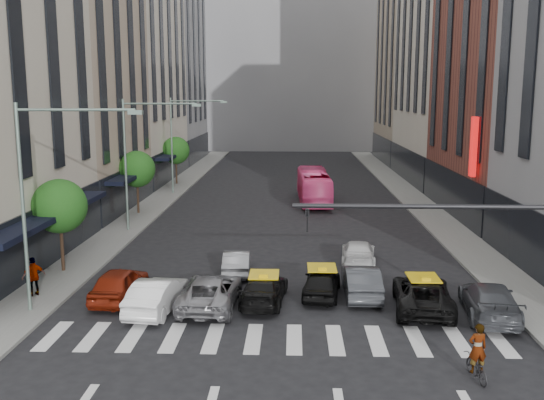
# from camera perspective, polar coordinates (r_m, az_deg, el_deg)

# --- Properties ---
(ground) EXTENTS (160.00, 160.00, 0.00)m
(ground) POSITION_cam_1_polar(r_m,az_deg,el_deg) (23.03, 0.57, -14.40)
(ground) COLOR black
(ground) RESTS_ON ground
(sidewalk_left) EXTENTS (3.00, 96.00, 0.15)m
(sidewalk_left) POSITION_cam_1_polar(r_m,az_deg,el_deg) (53.21, -11.07, -0.43)
(sidewalk_left) COLOR slate
(sidewalk_left) RESTS_ON ground
(sidewalk_right) EXTENTS (3.00, 96.00, 0.15)m
(sidewalk_right) POSITION_cam_1_polar(r_m,az_deg,el_deg) (52.99, 13.94, -0.58)
(sidewalk_right) COLOR slate
(sidewalk_right) RESTS_ON ground
(building_left_b) EXTENTS (8.00, 16.00, 24.00)m
(building_left_b) POSITION_cam_1_polar(r_m,az_deg,el_deg) (52.07, -18.07, 12.23)
(building_left_b) COLOR tan
(building_left_b) RESTS_ON ground
(building_left_c) EXTENTS (8.00, 20.00, 36.00)m
(building_left_c) POSITION_cam_1_polar(r_m,az_deg,el_deg) (69.75, -13.11, 16.71)
(building_left_c) COLOR beige
(building_left_c) RESTS_ON ground
(building_left_d) EXTENTS (8.00, 18.00, 30.00)m
(building_left_d) POSITION_cam_1_polar(r_m,az_deg,el_deg) (87.91, -9.75, 13.41)
(building_left_d) COLOR gray
(building_left_d) RESTS_ON ground
(building_right_b) EXTENTS (8.00, 18.00, 26.00)m
(building_right_b) POSITION_cam_1_polar(r_m,az_deg,el_deg) (50.85, 21.52, 13.23)
(building_right_b) COLOR brown
(building_right_b) RESTS_ON ground
(building_right_d) EXTENTS (8.00, 18.00, 28.00)m
(building_right_d) POSITION_cam_1_polar(r_m,az_deg,el_deg) (87.65, 13.18, 12.65)
(building_right_d) COLOR tan
(building_right_d) RESTS_ON ground
(building_far) EXTENTS (30.00, 10.00, 36.00)m
(building_far) POSITION_cam_1_polar(r_m,az_deg,el_deg) (106.31, 1.79, 14.54)
(building_far) COLOR gray
(building_far) RESTS_ON ground
(tree_near) EXTENTS (2.88, 2.88, 4.95)m
(tree_near) POSITION_cam_1_polar(r_m,az_deg,el_deg) (33.84, -19.36, -0.56)
(tree_near) COLOR black
(tree_near) RESTS_ON sidewalk_left
(tree_mid) EXTENTS (2.88, 2.88, 4.95)m
(tree_mid) POSITION_cam_1_polar(r_m,az_deg,el_deg) (48.91, -12.60, 2.85)
(tree_mid) COLOR black
(tree_mid) RESTS_ON sidewalk_left
(tree_far) EXTENTS (2.88, 2.88, 4.95)m
(tree_far) POSITION_cam_1_polar(r_m,az_deg,el_deg) (64.43, -9.04, 4.63)
(tree_far) COLOR black
(tree_far) RESTS_ON sidewalk_left
(streetlamp_near) EXTENTS (5.38, 0.25, 9.00)m
(streetlamp_near) POSITION_cam_1_polar(r_m,az_deg,el_deg) (27.35, -20.73, 1.76)
(streetlamp_near) COLOR gray
(streetlamp_near) RESTS_ON sidewalk_left
(streetlamp_mid) EXTENTS (5.38, 0.25, 9.00)m
(streetlamp_mid) POSITION_cam_1_polar(r_m,az_deg,el_deg) (42.46, -12.44, 4.87)
(streetlamp_mid) COLOR gray
(streetlamp_mid) RESTS_ON sidewalk_left
(streetlamp_far) EXTENTS (5.38, 0.25, 9.00)m
(streetlamp_far) POSITION_cam_1_polar(r_m,az_deg,el_deg) (58.05, -8.52, 6.30)
(streetlamp_far) COLOR gray
(streetlamp_far) RESTS_ON sidewalk_left
(traffic_signal) EXTENTS (10.10, 0.20, 6.00)m
(traffic_signal) POSITION_cam_1_polar(r_m,az_deg,el_deg) (21.81, 21.22, -4.05)
(traffic_signal) COLOR black
(traffic_signal) RESTS_ON ground
(liberty_sign) EXTENTS (0.30, 0.70, 4.00)m
(liberty_sign) POSITION_cam_1_polar(r_m,az_deg,el_deg) (42.86, 18.45, 4.77)
(liberty_sign) COLOR red
(liberty_sign) RESTS_ON ground
(car_red) EXTENTS (2.04, 4.60, 1.54)m
(car_red) POSITION_cam_1_polar(r_m,az_deg,el_deg) (29.37, -14.16, -7.65)
(car_red) COLOR maroon
(car_red) RESTS_ON ground
(car_white_front) EXTENTS (2.13, 4.73, 1.51)m
(car_white_front) POSITION_cam_1_polar(r_m,az_deg,el_deg) (27.52, -10.77, -8.75)
(car_white_front) COLOR white
(car_white_front) RESTS_ON ground
(car_silver) EXTENTS (2.63, 5.33, 1.46)m
(car_silver) POSITION_cam_1_polar(r_m,az_deg,el_deg) (27.72, -5.81, -8.54)
(car_silver) COLOR gray
(car_silver) RESTS_ON ground
(taxi_left) EXTENTS (2.28, 4.74, 1.33)m
(taxi_left) POSITION_cam_1_polar(r_m,az_deg,el_deg) (28.09, -0.75, -8.37)
(taxi_left) COLOR black
(taxi_left) RESTS_ON ground
(taxi_center) EXTENTS (2.15, 4.28, 1.40)m
(taxi_center) POSITION_cam_1_polar(r_m,az_deg,el_deg) (29.01, 4.70, -7.73)
(taxi_center) COLOR black
(taxi_center) RESTS_ON ground
(car_grey_mid) EXTENTS (1.60, 4.58, 1.51)m
(car_grey_mid) POSITION_cam_1_polar(r_m,az_deg,el_deg) (29.24, 8.39, -7.55)
(car_grey_mid) COLOR #383A3F
(car_grey_mid) RESTS_ON ground
(taxi_right) EXTENTS (3.03, 5.53, 1.47)m
(taxi_right) POSITION_cam_1_polar(r_m,az_deg,el_deg) (28.02, 13.98, -8.58)
(taxi_right) COLOR black
(taxi_right) RESTS_ON ground
(car_grey_curb) EXTENTS (2.75, 5.40, 1.50)m
(car_grey_curb) POSITION_cam_1_polar(r_m,az_deg,el_deg) (28.00, 19.79, -8.86)
(car_grey_curb) COLOR #45484D
(car_grey_curb) RESTS_ON ground
(car_row2_left) EXTENTS (1.56, 4.03, 1.31)m
(car_row2_left) POSITION_cam_1_polar(r_m,az_deg,el_deg) (32.49, -3.32, -5.86)
(car_row2_left) COLOR #97989D
(car_row2_left) RESTS_ON ground
(car_row2_right) EXTENTS (2.27, 4.70, 1.32)m
(car_row2_right) POSITION_cam_1_polar(r_m,az_deg,el_deg) (34.69, 8.12, -4.90)
(car_row2_right) COLOR silver
(car_row2_right) RESTS_ON ground
(bus) EXTENTS (2.83, 10.58, 2.93)m
(bus) POSITION_cam_1_polar(r_m,az_deg,el_deg) (53.42, 3.95, 1.28)
(bus) COLOR #F6488E
(bus) RESTS_ON ground
(motorcycle) EXTENTS (0.76, 1.66, 0.84)m
(motorcycle) POSITION_cam_1_polar(r_m,az_deg,el_deg) (22.21, 18.68, -14.72)
(motorcycle) COLOR black
(motorcycle) RESTS_ON ground
(rider) EXTENTS (0.68, 0.49, 1.73)m
(rider) POSITION_cam_1_polar(r_m,az_deg,el_deg) (21.72, 18.87, -11.63)
(rider) COLOR gray
(rider) RESTS_ON motorcycle
(pedestrian_far) EXTENTS (1.11, 1.05, 1.85)m
(pedestrian_far) POSITION_cam_1_polar(r_m,az_deg,el_deg) (30.65, -21.51, -6.71)
(pedestrian_far) COLOR gray
(pedestrian_far) RESTS_ON sidewalk_left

